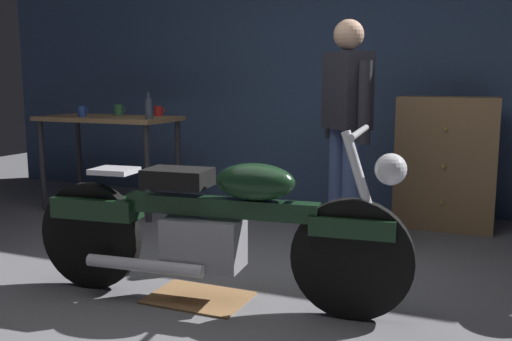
# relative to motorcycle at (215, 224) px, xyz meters

# --- Properties ---
(ground_plane) EXTENTS (12.00, 12.00, 0.00)m
(ground_plane) POSITION_rel_motorcycle_xyz_m (-0.05, -0.03, -0.45)
(ground_plane) COLOR slate
(back_wall) EXTENTS (8.00, 0.12, 3.10)m
(back_wall) POSITION_rel_motorcycle_xyz_m (-0.05, 2.77, 1.10)
(back_wall) COLOR #384C70
(back_wall) RESTS_ON ground_plane
(workbench) EXTENTS (1.30, 0.64, 0.90)m
(workbench) POSITION_rel_motorcycle_xyz_m (-1.97, 1.67, 0.34)
(workbench) COLOR #99724C
(workbench) RESTS_ON ground_plane
(motorcycle) EXTENTS (2.19, 0.63, 1.00)m
(motorcycle) POSITION_rel_motorcycle_xyz_m (0.00, 0.00, 0.00)
(motorcycle) COLOR black
(motorcycle) RESTS_ON ground_plane
(person_standing) EXTENTS (0.43, 0.43, 1.67)m
(person_standing) POSITION_rel_motorcycle_xyz_m (0.38, 1.41, 0.48)
(person_standing) COLOR #415286
(person_standing) RESTS_ON ground_plane
(wooden_dresser) EXTENTS (0.80, 0.47, 1.10)m
(wooden_dresser) POSITION_rel_motorcycle_xyz_m (1.02, 2.27, 0.10)
(wooden_dresser) COLOR #99724C
(wooden_dresser) RESTS_ON ground_plane
(drip_tray) EXTENTS (0.56, 0.40, 0.01)m
(drip_tray) POSITION_rel_motorcycle_xyz_m (-0.11, 0.00, -0.44)
(drip_tray) COLOR olive
(drip_tray) RESTS_ON ground_plane
(mug_blue_enamel) EXTENTS (0.11, 0.07, 0.10)m
(mug_blue_enamel) POSITION_rel_motorcycle_xyz_m (-2.15, 1.53, 0.50)
(mug_blue_enamel) COLOR #2D51AD
(mug_blue_enamel) RESTS_ON workbench
(mug_red_diner) EXTENTS (0.11, 0.08, 0.09)m
(mug_red_diner) POSITION_rel_motorcycle_xyz_m (-1.55, 1.88, 0.50)
(mug_red_diner) COLOR red
(mug_red_diner) RESTS_ON workbench
(mug_green_speckled) EXTENTS (0.12, 0.08, 0.10)m
(mug_green_speckled) POSITION_rel_motorcycle_xyz_m (-1.96, 1.82, 0.50)
(mug_green_speckled) COLOR #3D7F4C
(mug_green_speckled) RESTS_ON workbench
(bottle) EXTENTS (0.06, 0.06, 0.24)m
(bottle) POSITION_rel_motorcycle_xyz_m (-1.39, 1.48, 0.55)
(bottle) COLOR #3F4C59
(bottle) RESTS_ON workbench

